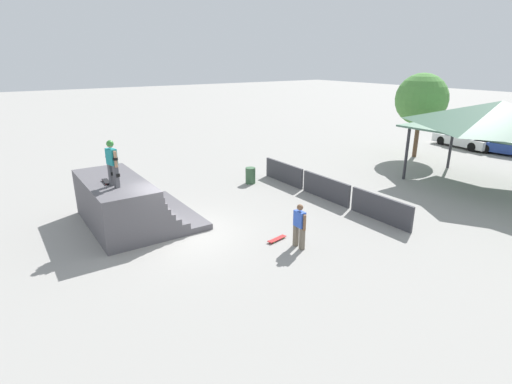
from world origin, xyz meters
TOP-DOWN VIEW (x-y plane):
  - ground_plane at (0.00, 0.00)m, footprint 160.00×160.00m
  - quarter_pipe_ramp at (-2.23, -1.24)m, footprint 4.84×3.99m
  - skater_on_deck at (-1.36, -1.74)m, footprint 0.73×0.33m
  - skateboard_on_deck at (-1.97, -1.88)m, footprint 0.77×0.22m
  - bystander_walking at (3.25, 3.13)m, footprint 0.65×0.22m
  - skateboard_on_ground at (2.38, 2.81)m, footprint 0.37×0.88m
  - barrier_fence at (0.02, 7.45)m, footprint 9.41×0.12m
  - pavilion_shelter at (3.44, 15.40)m, footprint 7.97×4.97m
  - tree_far_back at (-2.86, 18.32)m, footprint 3.29×3.29m
  - trash_bin at (-4.01, 5.87)m, footprint 0.52×0.52m
  - parked_car_white at (-2.74, 24.00)m, footprint 4.49×2.30m
  - parked_car_blue at (0.39, 24.18)m, footprint 4.45×2.34m

SIDE VIEW (x-z plane):
  - ground_plane at x=0.00m, z-range 0.00..0.00m
  - skateboard_on_ground at x=2.38m, z-range 0.01..0.10m
  - trash_bin at x=-4.01m, z-range 0.00..0.85m
  - barrier_fence at x=0.02m, z-range 0.00..1.05m
  - parked_car_blue at x=0.39m, z-range -0.04..1.24m
  - parked_car_white at x=-2.74m, z-range -0.03..1.24m
  - quarter_pipe_ramp at x=-2.23m, z-range -0.11..1.79m
  - bystander_walking at x=3.25m, z-range 0.09..1.70m
  - skateboard_on_deck at x=-1.97m, z-range 1.92..2.00m
  - skater_on_deck at x=-1.36m, z-range 2.03..3.73m
  - pavilion_shelter at x=3.44m, z-range 1.41..5.80m
  - tree_far_back at x=-2.86m, z-range 1.06..6.50m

